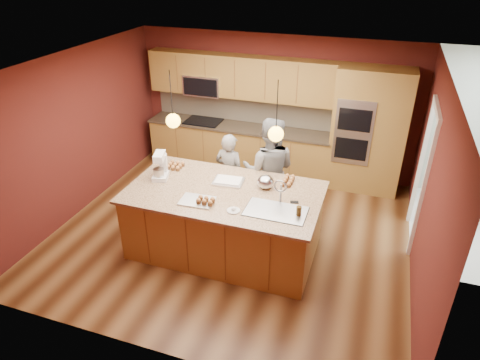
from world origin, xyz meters
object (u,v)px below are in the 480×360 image
(person_left, at_px, (230,174))
(mixing_bowl, at_px, (266,182))
(island, at_px, (225,220))
(stand_mixer, at_px, (160,167))
(person_right, at_px, (269,171))

(person_left, distance_m, mixing_bowl, 1.18)
(island, xyz_separation_m, stand_mixer, (-1.06, 0.07, 0.68))
(person_left, distance_m, person_right, 0.70)
(island, relative_size, stand_mixer, 6.82)
(person_left, relative_size, stand_mixer, 3.57)
(person_left, bearing_deg, person_right, -171.08)
(island, relative_size, person_left, 1.91)
(person_right, bearing_deg, person_left, -8.49)
(person_left, height_order, mixing_bowl, person_left)
(person_right, xyz_separation_m, stand_mixer, (-1.43, -0.96, 0.29))
(island, height_order, person_left, person_left)
(island, distance_m, stand_mixer, 1.26)
(island, distance_m, person_right, 1.16)
(island, height_order, stand_mixer, stand_mixer)
(person_right, bearing_deg, mixing_bowl, 92.70)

